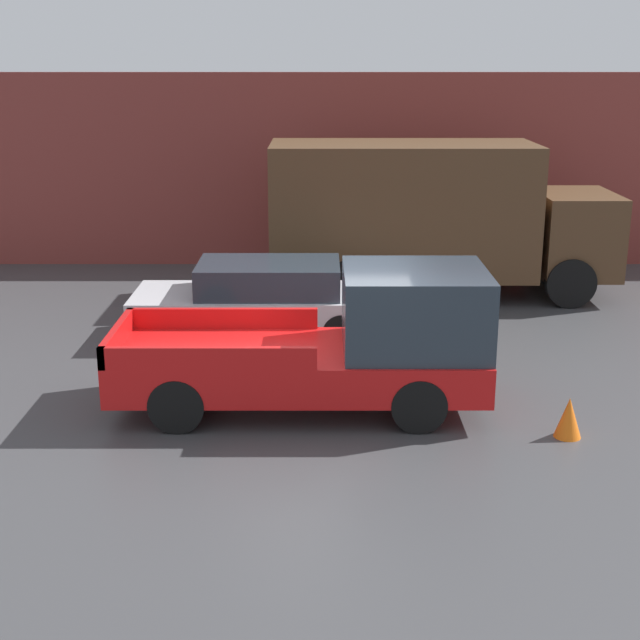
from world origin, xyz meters
name	(u,v)px	position (x,y,z in m)	size (l,w,h in m)	color
ground_plane	(332,404)	(0.00, 0.00, 0.00)	(60.00, 60.00, 0.00)	#3D3D3F
building_wall	(328,171)	(0.00, 9.29, 2.30)	(28.00, 0.15, 4.59)	brown
pickup_truck	(343,345)	(0.16, -0.12, 0.96)	(5.33, 2.02, 2.07)	red
car	(266,299)	(-1.16, 3.27, 0.73)	(4.63, 1.83, 1.40)	silver
delivery_truck	(430,214)	(2.14, 6.35, 1.74)	(7.22, 2.38, 3.23)	#4C331E
newspaper_box	(533,247)	(5.00, 8.97, 0.48)	(0.45, 0.40, 0.97)	red
traffic_cone	(571,418)	(3.21, -1.20, 0.28)	(0.37, 0.37, 0.56)	orange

